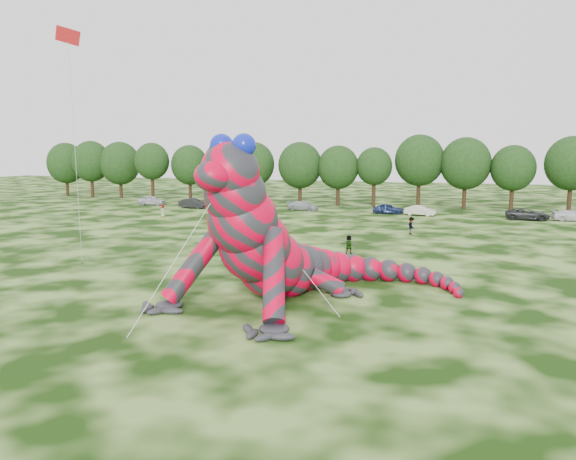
% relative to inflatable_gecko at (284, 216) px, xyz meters
% --- Properties ---
extents(ground, '(240.00, 240.00, 0.00)m').
position_rel_inflatable_gecko_xyz_m(ground, '(-4.22, -5.40, -4.63)').
color(ground, '#16330A').
rests_on(ground, ground).
extents(inflatable_gecko, '(20.41, 22.33, 9.26)m').
position_rel_inflatable_gecko_xyz_m(inflatable_gecko, '(0.00, 0.00, 0.00)').
color(inflatable_gecko, red).
rests_on(inflatable_gecko, ground).
extents(flying_kite, '(4.48, 5.31, 16.38)m').
position_rel_inflatable_gecko_xyz_m(flying_kite, '(-13.70, -0.57, 9.49)').
color(flying_kite, red).
rests_on(flying_kite, ground).
extents(tree_0, '(6.91, 6.22, 9.51)m').
position_rel_inflatable_gecko_xyz_m(tree_0, '(-58.78, 53.83, 0.12)').
color(tree_0, black).
rests_on(tree_0, ground).
extents(tree_1, '(6.74, 6.07, 9.81)m').
position_rel_inflatable_gecko_xyz_m(tree_1, '(-52.57, 52.65, 0.27)').
color(tree_1, black).
rests_on(tree_1, ground).
extents(tree_2, '(7.04, 6.34, 9.64)m').
position_rel_inflatable_gecko_xyz_m(tree_2, '(-47.24, 53.36, 0.19)').
color(tree_2, black).
rests_on(tree_2, ground).
extents(tree_3, '(5.81, 5.23, 9.44)m').
position_rel_inflatable_gecko_xyz_m(tree_3, '(-39.94, 51.67, 0.09)').
color(tree_3, black).
rests_on(tree_3, ground).
extents(tree_4, '(6.22, 5.60, 9.06)m').
position_rel_inflatable_gecko_xyz_m(tree_4, '(-33.86, 53.31, -0.10)').
color(tree_4, black).
rests_on(tree_4, ground).
extents(tree_5, '(7.16, 6.44, 9.80)m').
position_rel_inflatable_gecko_xyz_m(tree_5, '(-27.34, 53.03, 0.27)').
color(tree_5, black).
rests_on(tree_5, ground).
extents(tree_6, '(6.52, 5.86, 9.49)m').
position_rel_inflatable_gecko_xyz_m(tree_6, '(-21.78, 51.28, 0.12)').
color(tree_6, black).
rests_on(tree_6, ground).
extents(tree_7, '(6.68, 6.01, 9.48)m').
position_rel_inflatable_gecko_xyz_m(tree_7, '(-14.30, 51.40, 0.11)').
color(tree_7, black).
rests_on(tree_7, ground).
extents(tree_8, '(6.14, 5.53, 8.94)m').
position_rel_inflatable_gecko_xyz_m(tree_8, '(-8.44, 51.58, -0.16)').
color(tree_8, black).
rests_on(tree_8, ground).
extents(tree_9, '(5.27, 4.74, 8.68)m').
position_rel_inflatable_gecko_xyz_m(tree_9, '(-3.15, 51.94, -0.29)').
color(tree_9, black).
rests_on(tree_9, ground).
extents(tree_10, '(7.09, 6.38, 10.50)m').
position_rel_inflatable_gecko_xyz_m(tree_10, '(3.18, 53.18, 0.62)').
color(tree_10, black).
rests_on(tree_10, ground).
extents(tree_11, '(7.01, 6.31, 10.07)m').
position_rel_inflatable_gecko_xyz_m(tree_11, '(9.57, 52.79, 0.40)').
color(tree_11, black).
rests_on(tree_11, ground).
extents(tree_12, '(5.99, 5.39, 8.97)m').
position_rel_inflatable_gecko_xyz_m(tree_12, '(15.79, 52.34, -0.14)').
color(tree_12, black).
rests_on(tree_12, ground).
extents(tree_13, '(6.83, 6.15, 10.13)m').
position_rel_inflatable_gecko_xyz_m(tree_13, '(22.91, 51.72, 0.43)').
color(tree_13, black).
rests_on(tree_13, ground).
extents(car_0, '(4.39, 2.05, 1.45)m').
position_rel_inflatable_gecko_xyz_m(car_0, '(-35.41, 43.77, -3.90)').
color(car_0, silver).
rests_on(car_0, ground).
extents(car_1, '(4.37, 1.94, 1.40)m').
position_rel_inflatable_gecko_xyz_m(car_1, '(-27.36, 41.65, -3.93)').
color(car_1, black).
rests_on(car_1, ground).
extents(car_2, '(5.69, 3.21, 1.50)m').
position_rel_inflatable_gecko_xyz_m(car_2, '(-21.09, 43.23, -3.88)').
color(car_2, '#9C210D').
rests_on(car_2, ground).
extents(car_3, '(4.57, 2.42, 1.26)m').
position_rel_inflatable_gecko_xyz_m(car_3, '(-11.61, 43.88, -4.00)').
color(car_3, '#A0A6A9').
rests_on(car_3, ground).
extents(car_4, '(4.23, 2.28, 1.37)m').
position_rel_inflatable_gecko_xyz_m(car_4, '(0.17, 43.16, -3.95)').
color(car_4, navy).
rests_on(car_4, ground).
extents(car_5, '(4.08, 2.09, 1.28)m').
position_rel_inflatable_gecko_xyz_m(car_5, '(4.35, 42.56, -3.99)').
color(car_5, silver).
rests_on(car_5, ground).
extents(car_6, '(5.08, 2.46, 1.39)m').
position_rel_inflatable_gecko_xyz_m(car_6, '(16.95, 41.89, -3.93)').
color(car_6, '#27282A').
rests_on(car_6, ground).
extents(car_7, '(4.60, 2.32, 1.28)m').
position_rel_inflatable_gecko_xyz_m(car_7, '(21.81, 42.38, -3.99)').
color(car_7, silver).
rests_on(car_7, ground).
extents(spectator_5, '(1.46, 0.51, 1.56)m').
position_rel_inflatable_gecko_xyz_m(spectator_5, '(1.01, 13.75, -3.85)').
color(spectator_5, gray).
rests_on(spectator_5, ground).
extents(spectator_4, '(0.92, 0.83, 1.59)m').
position_rel_inflatable_gecko_xyz_m(spectator_4, '(-26.02, 30.89, -3.84)').
color(spectator_4, gray).
rests_on(spectator_4, ground).
extents(spectator_2, '(1.05, 1.29, 1.75)m').
position_rel_inflatable_gecko_xyz_m(spectator_2, '(4.80, 25.95, -3.76)').
color(spectator_2, gray).
rests_on(spectator_2, ground).
extents(spectator_1, '(1.03, 0.96, 1.69)m').
position_rel_inflatable_gecko_xyz_m(spectator_1, '(-8.44, 20.65, -3.79)').
color(spectator_1, gray).
rests_on(spectator_1, ground).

